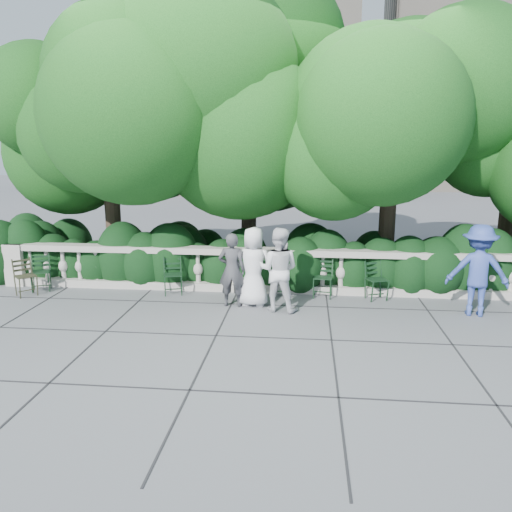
# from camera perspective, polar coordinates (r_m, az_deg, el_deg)

# --- Properties ---
(ground) EXTENTS (90.00, 90.00, 0.00)m
(ground) POSITION_cam_1_polar(r_m,az_deg,el_deg) (9.69, -0.60, -7.06)
(ground) COLOR #55575D
(ground) RESTS_ON ground
(balustrade) EXTENTS (12.00, 0.44, 1.00)m
(balustrade) POSITION_cam_1_polar(r_m,az_deg,el_deg) (11.27, 0.41, -1.68)
(balustrade) COLOR #9E998E
(balustrade) RESTS_ON ground
(shrub_hedge) EXTENTS (15.00, 2.60, 1.70)m
(shrub_hedge) POSITION_cam_1_polar(r_m,az_deg,el_deg) (12.55, 0.93, -2.50)
(shrub_hedge) COLOR black
(shrub_hedge) RESTS_ON ground
(tree_canopy) EXTENTS (15.04, 6.52, 6.78)m
(tree_canopy) POSITION_cam_1_polar(r_m,az_deg,el_deg) (12.30, 4.39, 15.79)
(tree_canopy) COLOR #3F3023
(tree_canopy) RESTS_ON ground
(chair_a) EXTENTS (0.59, 0.61, 0.84)m
(chair_a) POSITION_cam_1_polar(r_m,az_deg,el_deg) (12.31, -23.33, -3.84)
(chair_a) COLOR black
(chair_a) RESTS_ON ground
(chair_b) EXTENTS (0.56, 0.58, 0.84)m
(chair_b) POSITION_cam_1_polar(r_m,az_deg,el_deg) (11.19, -9.39, -4.54)
(chair_b) COLOR black
(chair_b) RESTS_ON ground
(chair_c) EXTENTS (0.47, 0.50, 0.84)m
(chair_c) POSITION_cam_1_polar(r_m,az_deg,el_deg) (10.88, 2.80, -4.88)
(chair_c) COLOR black
(chair_c) RESTS_ON ground
(chair_d) EXTENTS (0.58, 0.60, 0.84)m
(chair_d) POSITION_cam_1_polar(r_m,az_deg,el_deg) (10.98, 13.86, -5.08)
(chair_d) COLOR black
(chair_d) RESTS_ON ground
(chair_f) EXTENTS (0.50, 0.53, 0.84)m
(chair_f) POSITION_cam_1_polar(r_m,az_deg,el_deg) (10.91, 7.51, -4.91)
(chair_f) COLOR black
(chair_f) RESTS_ON ground
(chair_weathered) EXTENTS (0.65, 0.65, 0.84)m
(chair_weathered) POSITION_cam_1_polar(r_m,az_deg,el_deg) (12.04, -24.48, -4.29)
(chair_weathered) COLOR black
(chair_weathered) RESTS_ON ground
(person_businessman) EXTENTS (0.87, 0.63, 1.65)m
(person_businessman) POSITION_cam_1_polar(r_m,az_deg,el_deg) (10.20, -0.28, -1.24)
(person_businessman) COLOR white
(person_businessman) RESTS_ON ground
(person_woman_grey) EXTENTS (0.56, 0.37, 1.53)m
(person_woman_grey) POSITION_cam_1_polar(r_m,az_deg,el_deg) (10.19, -2.78, -1.59)
(person_woman_grey) COLOR #393A3E
(person_woman_grey) RESTS_ON ground
(person_casual_man) EXTENTS (0.92, 0.78, 1.68)m
(person_casual_man) POSITION_cam_1_polar(r_m,az_deg,el_deg) (9.90, 2.59, -1.56)
(person_casual_man) COLOR silver
(person_casual_man) RESTS_ON ground
(person_older_blue) EXTENTS (1.26, 0.88, 1.79)m
(person_older_blue) POSITION_cam_1_polar(r_m,az_deg,el_deg) (10.53, 24.03, -1.51)
(person_older_blue) COLOR #324797
(person_older_blue) RESTS_ON ground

